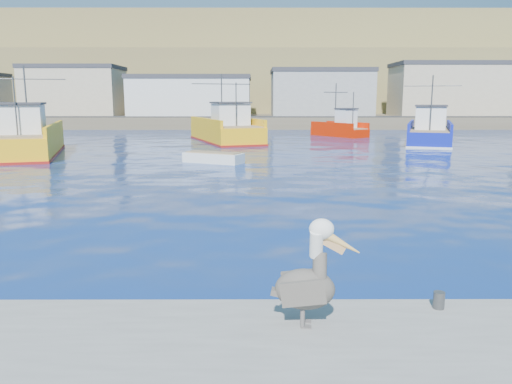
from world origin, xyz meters
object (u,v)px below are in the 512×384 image
trawler_yellow_b (226,130)px  trawler_blue (430,133)px  pelican (308,280)px  skiff_mid (213,159)px  trawler_yellow_a (26,140)px  boat_orange (341,128)px

trawler_yellow_b → trawler_blue: bearing=-8.6°
trawler_blue → pelican: trawler_blue is taller
skiff_mid → trawler_blue: bearing=36.0°
skiff_mid → trawler_yellow_b: bearing=90.3°
trawler_yellow_a → boat_orange: (26.70, 19.19, -0.15)m
trawler_yellow_a → trawler_blue: (33.24, 9.22, -0.11)m
pelican → boat_orange: bearing=79.7°
trawler_yellow_a → pelican: size_ratio=7.56×
boat_orange → skiff_mid: boat_orange is taller
trawler_yellow_a → trawler_blue: size_ratio=1.19×
pelican → skiff_mid: bearing=98.1°
boat_orange → trawler_blue: bearing=-56.7°
boat_orange → skiff_mid: bearing=-117.6°
trawler_blue → pelican: (-15.40, -38.82, 0.25)m
trawler_yellow_b → trawler_blue: 19.27m
trawler_blue → skiff_mid: 23.46m
trawler_blue → skiff_mid: (-18.97, -13.78, -0.73)m
trawler_yellow_b → skiff_mid: bearing=-89.7°
boat_orange → skiff_mid: (-12.43, -23.74, -0.69)m
trawler_yellow_a → trawler_yellow_b: bearing=40.5°
trawler_yellow_a → trawler_yellow_b: 18.66m
trawler_yellow_a → trawler_yellow_b: trawler_yellow_a is taller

